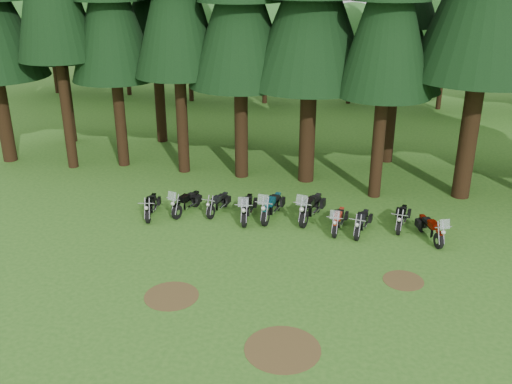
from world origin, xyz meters
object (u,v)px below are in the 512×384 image
motorcycle_5 (311,208)px  motorcycle_7 (362,223)px  motorcycle_3 (247,209)px  motorcycle_0 (151,207)px  motorcycle_1 (186,203)px  motorcycle_2 (218,204)px  motorcycle_9 (431,230)px  motorcycle_6 (338,221)px  motorcycle_8 (402,218)px  motorcycle_4 (272,207)px

motorcycle_5 → motorcycle_7: (2.14, -0.85, -0.10)m
motorcycle_5 → motorcycle_3: bearing=-156.1°
motorcycle_0 → motorcycle_7: (8.90, 0.10, -0.01)m
motorcycle_1 → motorcycle_3: bearing=13.7°
motorcycle_7 → motorcycle_5: bearing=169.3°
motorcycle_2 → motorcycle_7: bearing=4.5°
motorcycle_2 → motorcycle_9: size_ratio=0.94×
motorcycle_0 → motorcycle_1: (1.39, 0.60, 0.02)m
motorcycle_6 → motorcycle_7: 0.94m
motorcycle_3 → motorcycle_8: (6.38, 0.45, -0.07)m
motorcycle_8 → motorcycle_6: bearing=-153.4°
motorcycle_0 → motorcycle_1: bearing=12.6°
motorcycle_6 → motorcycle_3: bearing=-178.5°
motorcycle_0 → motorcycle_5: size_ratio=0.83×
motorcycle_0 → motorcycle_4: bearing=-1.8°
motorcycle_6 → motorcycle_4: bearing=173.6°
motorcycle_7 → motorcycle_8: bearing=38.0°
motorcycle_0 → motorcycle_3: (4.11, 0.47, 0.06)m
motorcycle_2 → motorcycle_3: 1.44m
motorcycle_0 → motorcycle_9: (11.56, -0.01, 0.02)m
motorcycle_4 → motorcycle_8: (5.39, 0.12, -0.09)m
motorcycle_7 → motorcycle_9: (2.66, -0.11, 0.03)m
motorcycle_4 → motorcycle_5: size_ratio=0.97×
motorcycle_7 → motorcycle_0: bearing=-168.5°
motorcycle_3 → motorcycle_8: size_ratio=1.16×
motorcycle_0 → motorcycle_7: size_ratio=1.02×
motorcycle_1 → motorcycle_3: (2.72, -0.12, 0.04)m
motorcycle_6 → motorcycle_8: bearing=23.6°
motorcycle_6 → motorcycle_7: bearing=4.3°
motorcycle_3 → motorcycle_6: bearing=-9.3°
motorcycle_0 → motorcycle_1: 1.51m
motorcycle_3 → motorcycle_7: 4.81m
motorcycle_1 → motorcycle_4: (3.72, 0.20, 0.05)m
motorcycle_5 → motorcycle_6: (1.21, -0.81, -0.09)m
motorcycle_1 → motorcycle_3: size_ratio=0.91×
motorcycle_2 → motorcycle_9: motorcycle_9 is taller
motorcycle_4 → motorcycle_6: motorcycle_4 is taller
motorcycle_0 → motorcycle_3: 4.14m
motorcycle_0 → motorcycle_7: motorcycle_0 is taller
motorcycle_2 → motorcycle_6: bearing=3.6°
motorcycle_1 → motorcycle_2: (1.34, 0.28, -0.04)m
motorcycle_3 → motorcycle_5: size_ratio=0.94×
motorcycle_4 → motorcycle_7: motorcycle_4 is taller
motorcycle_4 → motorcycle_9: 6.51m
motorcycle_6 → motorcycle_9: bearing=4.1°
motorcycle_1 → motorcycle_9: 10.19m
motorcycle_3 → motorcycle_6: (3.86, -0.33, -0.06)m
motorcycle_4 → motorcycle_8: size_ratio=1.20×
motorcycle_0 → motorcycle_4: motorcycle_4 is taller
motorcycle_1 → motorcycle_9: motorcycle_1 is taller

